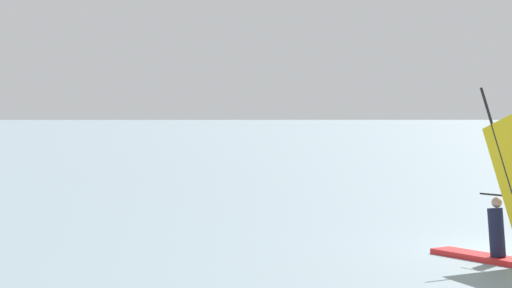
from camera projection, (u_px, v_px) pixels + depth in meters
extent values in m
cube|color=red|center=(483.00, 257.00, 18.93)|extent=(1.70, 2.54, 0.12)
cylinder|color=black|center=(507.00, 173.00, 18.38)|extent=(0.72, 1.33, 3.56)
cylinder|color=black|center=(511.00, 196.00, 18.30)|extent=(0.77, 1.46, 0.04)
cylinder|color=#191E38|center=(497.00, 232.00, 18.63)|extent=(0.48, 0.52, 1.04)
sphere|color=tan|center=(497.00, 202.00, 18.61)|extent=(0.22, 0.22, 0.22)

